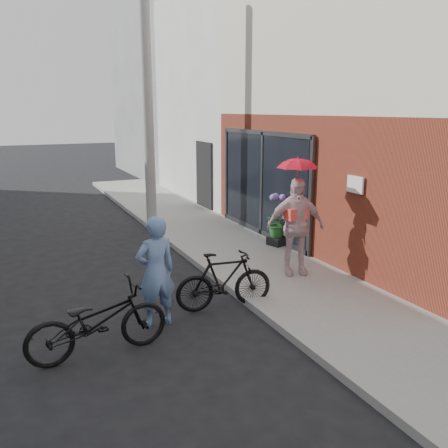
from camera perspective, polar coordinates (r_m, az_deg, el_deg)
ground at (r=7.50m, az=-3.50°, el=-10.97°), size 80.00×80.00×0.00m
sidewalk at (r=10.00m, az=3.50°, el=-4.19°), size 2.20×24.00×0.12m
curb at (r=9.53m, az=-2.67°, el=-5.10°), size 0.12×24.00×0.12m
brick_building at (r=12.77m, az=24.67°, el=11.88°), size 8.09×8.00×6.00m
plaster_building at (r=18.15m, az=7.44°, el=14.74°), size 8.00×6.00×7.00m
east_building_far at (r=24.36m, az=-1.66°, el=14.54°), size 8.00×8.00×7.00m
utility_pole at (r=12.86m, az=-9.21°, el=15.17°), size 0.28×0.28×7.00m
officer at (r=6.97m, az=-8.20°, el=-5.71°), size 0.64×0.46×1.65m
bike_left at (r=6.40m, az=-14.97°, el=-11.23°), size 1.86×0.75×0.96m
bike_right at (r=7.57m, az=0.02°, el=-6.82°), size 1.62×0.65×0.95m
kimono_woman at (r=8.81m, az=8.56°, el=-0.26°), size 1.15×0.76×1.81m
parasol at (r=8.60m, az=8.84°, el=7.63°), size 0.71×0.71×0.62m
planter at (r=10.82m, az=6.40°, el=-2.02°), size 0.45×0.45×0.19m
potted_plant at (r=10.71m, az=6.46°, el=0.12°), size 0.58×0.50×0.65m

